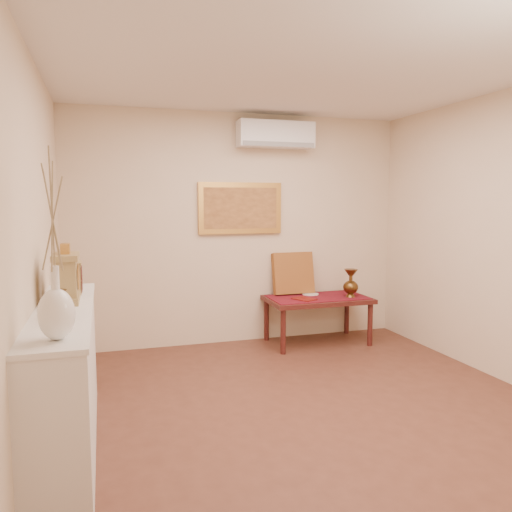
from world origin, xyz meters
name	(u,v)px	position (x,y,z in m)	size (l,w,h in m)	color
floor	(316,416)	(0.00, 0.00, 0.00)	(4.50, 4.50, 0.00)	brown
ceiling	(321,60)	(0.00, 0.00, 2.70)	(4.50, 4.50, 0.00)	silver
wall_back	(240,229)	(0.00, 2.25, 1.35)	(4.00, 0.02, 2.70)	beige
wall_left	(31,253)	(-2.00, 0.00, 1.35)	(0.02, 4.50, 2.70)	beige
white_vase	(53,246)	(-1.80, -0.79, 1.46)	(0.18, 0.18, 0.96)	white
candlestick	(58,308)	(-1.82, -0.44, 1.07)	(0.09, 0.09, 0.19)	silver
brass_urn_small	(60,299)	(-1.82, -0.25, 1.09)	(0.10, 0.10, 0.22)	brown
table_cloth	(318,297)	(0.85, 1.88, 0.55)	(1.14, 0.59, 0.01)	maroon
brass_urn_tall	(351,280)	(1.22, 1.76, 0.76)	(0.18, 0.18, 0.40)	brown
plate	(310,294)	(0.82, 2.03, 0.56)	(0.20, 0.20, 0.01)	white
menu	(304,299)	(0.63, 1.77, 0.56)	(0.18, 0.25, 0.01)	#650F0D
cushion	(293,273)	(0.64, 2.15, 0.81)	(0.50, 0.10, 0.50)	maroon
display_ledge	(66,380)	(-1.82, 0.00, 0.49)	(0.37, 2.02, 0.98)	white
mantel_clock	(67,277)	(-1.81, 0.21, 1.15)	(0.17, 0.36, 0.41)	#A08952
wooden_chest	(71,278)	(-1.80, 0.54, 1.10)	(0.16, 0.21, 0.24)	#A08952
low_table	(317,303)	(0.85, 1.88, 0.48)	(1.20, 0.70, 0.55)	#4A1916
painting	(240,208)	(0.00, 2.22, 1.60)	(1.00, 0.06, 0.60)	#BC873C
ac_unit	(276,135)	(0.40, 2.12, 2.45)	(0.90, 0.25, 0.30)	white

